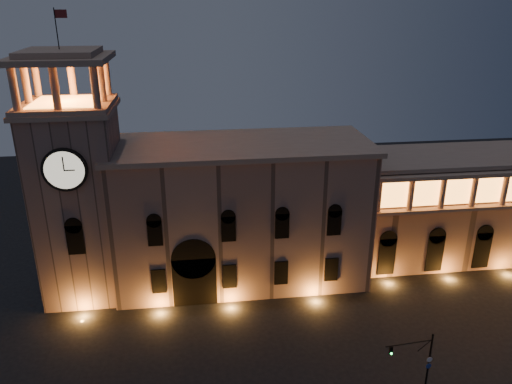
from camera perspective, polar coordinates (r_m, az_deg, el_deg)
The scene contains 4 objects.
government_building at distance 61.07m, azimuth -1.79°, elevation -2.36°, with size 30.80×12.80×17.60m.
clock_tower at distance 59.96m, azimuth -19.54°, elevation -0.25°, with size 9.80×9.80×32.40m.
colonnade_wing at distance 74.55m, azimuth 25.10°, elevation -1.17°, with size 40.60×11.50×14.50m.
traffic_light at distance 48.57m, azimuth 18.33°, elevation -18.07°, with size 4.60×0.75×6.32m.
Camera 1 is at (-7.49, -33.73, 33.29)m, focal length 35.00 mm.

